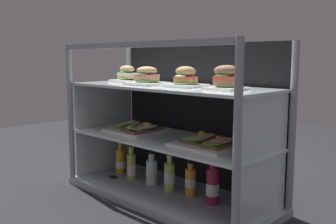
{
  "coord_description": "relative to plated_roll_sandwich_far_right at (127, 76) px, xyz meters",
  "views": [
    {
      "loc": [
        1.5,
        -1.55,
        0.82
      ],
      "look_at": [
        0.0,
        0.0,
        0.51
      ],
      "focal_mm": 40.84,
      "sensor_mm": 36.0,
      "label": 1
    }
  ],
  "objects": [
    {
      "name": "case_base_deck",
      "position": [
        0.43,
        -0.06,
        -0.68
      ],
      "size": [
        1.31,
        0.52,
        0.04
      ],
      "primitive_type": "cube",
      "color": "#989CA9",
      "rests_on": "ground"
    },
    {
      "name": "shelf_upper_glass",
      "position": [
        0.43,
        -0.06,
        -0.05
      ],
      "size": [
        1.25,
        0.47,
        0.01
      ],
      "primitive_type": "cube",
      "color": "silver",
      "rests_on": "riser_upper_tier"
    },
    {
      "name": "kitchen_scissors",
      "position": [
        -0.01,
        -0.15,
        -0.66
      ],
      "size": [
        0.09,
        0.2,
        0.01
      ],
      "color": "silver",
      "rests_on": "case_base_deck"
    },
    {
      "name": "riser_lower_tier",
      "position": [
        0.43,
        -0.06,
        -0.51
      ],
      "size": [
        1.23,
        0.45,
        0.31
      ],
      "color": "silver",
      "rests_on": "case_base_deck"
    },
    {
      "name": "juice_bottle_front_right_end",
      "position": [
        0.57,
        -0.02,
        -0.58
      ],
      "size": [
        0.06,
        0.06,
        0.2
      ],
      "color": "orange",
      "rests_on": "case_base_deck"
    },
    {
      "name": "juice_bottle_tucked_behind",
      "position": [
        -0.05,
        -0.03,
        -0.58
      ],
      "size": [
        0.07,
        0.07,
        0.22
      ],
      "color": "gold",
      "rests_on": "case_base_deck"
    },
    {
      "name": "open_sandwich_tray_center",
      "position": [
        0.72,
        -0.04,
        -0.32
      ],
      "size": [
        0.34,
        0.33,
        0.06
      ],
      "color": "white",
      "rests_on": "shelf_lower_glass"
    },
    {
      "name": "plated_roll_sandwich_far_right",
      "position": [
        0.0,
        0.0,
        0.0
      ],
      "size": [
        0.18,
        0.18,
        0.11
      ],
      "color": "white",
      "rests_on": "shelf_upper_glass"
    },
    {
      "name": "riser_upper_tier",
      "position": [
        0.43,
        -0.06,
        -0.2
      ],
      "size": [
        1.23,
        0.45,
        0.29
      ],
      "color": "silver",
      "rests_on": "shelf_lower_glass"
    },
    {
      "name": "case_frame",
      "position": [
        0.43,
        0.08,
        -0.21
      ],
      "size": [
        1.31,
        0.52,
        0.9
      ],
      "color": "gray",
      "rests_on": "ground"
    },
    {
      "name": "open_sandwich_tray_near_left_corner",
      "position": [
        0.15,
        -0.05,
        -0.32
      ],
      "size": [
        0.34,
        0.33,
        0.06
      ],
      "color": "white",
      "rests_on": "shelf_lower_glass"
    },
    {
      "name": "shelf_lower_glass",
      "position": [
        0.43,
        -0.06,
        -0.35
      ],
      "size": [
        1.25,
        0.47,
        0.01
      ],
      "primitive_type": "cube",
      "color": "silver",
      "rests_on": "riser_lower_tier"
    },
    {
      "name": "juice_bottle_near_post",
      "position": [
        0.26,
        -0.03,
        -0.58
      ],
      "size": [
        0.07,
        0.07,
        0.2
      ],
      "color": "white",
      "rests_on": "case_base_deck"
    },
    {
      "name": "plated_roll_sandwich_mid_left",
      "position": [
        0.56,
        -0.06,
        0.0
      ],
      "size": [
        0.19,
        0.19,
        0.11
      ],
      "color": "white",
      "rests_on": "shelf_upper_glass"
    },
    {
      "name": "plated_roll_sandwich_center",
      "position": [
        0.3,
        -0.1,
        -0.0
      ],
      "size": [
        0.2,
        0.2,
        0.11
      ],
      "color": "white",
      "rests_on": "shelf_upper_glass"
    },
    {
      "name": "plated_roll_sandwich_right_of_center",
      "position": [
        0.84,
        -0.07,
        0.01
      ],
      "size": [
        0.17,
        0.17,
        0.12
      ],
      "color": "white",
      "rests_on": "shelf_upper_glass"
    },
    {
      "name": "ground_plane",
      "position": [
        0.43,
        -0.06,
        -0.71
      ],
      "size": [
        6.0,
        6.0,
        0.02
      ],
      "primitive_type": "cube",
      "color": "black",
      "rests_on": "ground"
    },
    {
      "name": "juice_bottle_front_second",
      "position": [
        0.1,
        -0.05,
        -0.58
      ],
      "size": [
        0.06,
        0.06,
        0.21
      ],
      "color": "#B2C754",
      "rests_on": "case_base_deck"
    },
    {
      "name": "juice_bottle_back_left",
      "position": [
        0.43,
        -0.04,
        -0.57
      ],
      "size": [
        0.06,
        0.06,
        0.21
      ],
      "color": "#B0D84E",
      "rests_on": "case_base_deck"
    },
    {
      "name": "juice_bottle_back_right",
      "position": [
        0.73,
        -0.03,
        -0.56
      ],
      "size": [
        0.07,
        0.07,
        0.24
      ],
      "color": "maroon",
      "rests_on": "case_base_deck"
    }
  ]
}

